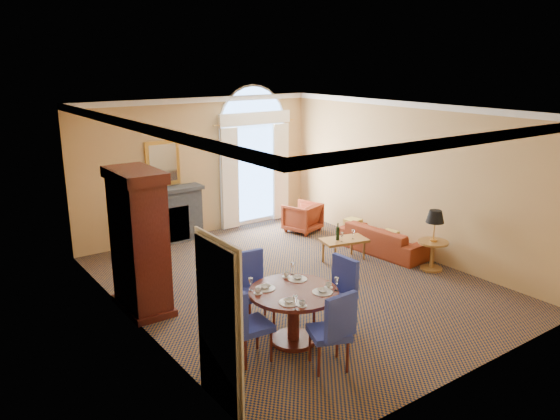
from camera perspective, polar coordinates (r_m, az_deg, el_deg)
ground at (r=10.28m, az=1.64°, el=-7.61°), size 7.50×7.50×0.00m
room_envelope at (r=10.09m, az=-0.67°, el=6.82°), size 6.04×7.52×3.45m
armoire at (r=9.15m, az=-14.49°, el=-3.44°), size 0.68×1.21×2.37m
dining_table at (r=8.02m, az=1.43°, el=-9.83°), size 1.31×1.31×1.02m
dining_chair_north at (r=8.65m, az=-2.85°, el=-7.56°), size 0.61×0.61×1.14m
dining_chair_south at (r=7.35m, az=5.72°, el=-12.01°), size 0.66×0.66×1.14m
dining_chair_east at (r=8.45m, az=6.15°, el=-8.21°), size 0.57×0.57×1.14m
dining_chair_west at (r=7.53m, az=-3.73°, el=-11.28°), size 0.55×0.54×1.14m
sofa at (r=11.95m, az=10.73°, el=-3.01°), size 0.95×2.07×0.59m
armchair at (r=13.15m, az=2.35°, el=-0.77°), size 0.94×0.96×0.70m
coffee_table at (r=11.27m, az=6.69°, el=-3.20°), size 1.03×0.73×0.83m
side_table at (r=11.06m, az=15.79°, el=-2.32°), size 0.59×0.59×1.19m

